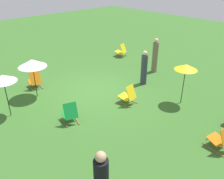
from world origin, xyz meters
TOP-DOWN VIEW (x-y plane):
  - ground_plane at (0.00, 0.00)m, footprint 40.00×40.00m
  - deckchair_2 at (-0.32, 5.76)m, footprint 0.60×0.83m
  - deckchair_3 at (1.84, -2.13)m, footprint 0.60×0.83m
  - deckchair_6 at (-0.28, 1.87)m, footprint 0.58×0.82m
  - deckchair_7 at (2.24, 1.35)m, footprint 0.68×0.87m
  - deckchair_8 at (-4.31, -2.54)m, footprint 0.67×0.86m
  - umbrella_0 at (3.67, -0.58)m, footprint 0.97×0.97m
  - umbrella_1 at (2.19, -1.31)m, footprint 1.18×1.18m
  - umbrella_2 at (-1.96, 3.35)m, footprint 0.90×0.90m
  - person_1 at (-3.83, 0.47)m, footprint 0.43×0.43m
  - person_2 at (-2.23, 1.06)m, footprint 0.39×0.39m

SIDE VIEW (x-z plane):
  - ground_plane at x=0.00m, z-range 0.00..0.00m
  - deckchair_2 at x=-0.32m, z-range -0.05..0.79m
  - deckchair_3 at x=1.84m, z-range -0.05..0.79m
  - deckchair_6 at x=-0.28m, z-range -0.05..0.79m
  - deckchair_7 at x=2.24m, z-range -0.05..0.79m
  - deckchair_8 at x=-4.31m, z-range -0.05..0.79m
  - person_2 at x=-2.23m, z-range -0.04..1.63m
  - person_1 at x=-3.83m, z-range -0.04..1.81m
  - umbrella_1 at x=2.19m, z-range 0.70..2.42m
  - umbrella_0 at x=3.67m, z-range 0.72..2.41m
  - umbrella_2 at x=-1.96m, z-range 0.74..2.46m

